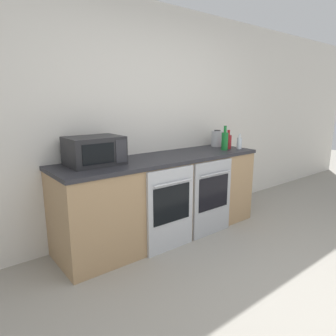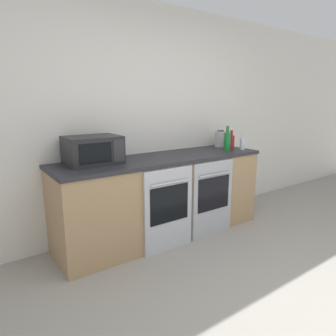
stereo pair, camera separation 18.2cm
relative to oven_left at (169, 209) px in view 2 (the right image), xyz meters
name	(u,v)px [view 2 (the right image)]	position (x,y,z in m)	size (l,w,h in m)	color
ground_plane	(306,323)	(0.17, -1.43, -0.44)	(16.00, 16.00, 0.00)	gray
wall_back	(146,120)	(0.17, 0.71, 0.86)	(10.00, 0.06, 2.60)	silver
counter_back	(163,196)	(0.17, 0.35, 0.02)	(2.44, 0.68, 0.92)	tan
oven_left	(169,209)	(0.00, 0.00, 0.00)	(0.58, 0.06, 0.87)	#B7BABF
oven_right	(213,198)	(0.61, 0.00, 0.00)	(0.58, 0.06, 0.87)	#A8AAAF
microwave	(93,150)	(-0.60, 0.43, 0.61)	(0.52, 0.39, 0.27)	#232326
bottle_green	(227,141)	(1.06, 0.25, 0.59)	(0.08, 0.08, 0.30)	#19722D
bottle_clear	(242,144)	(1.26, 0.18, 0.55)	(0.06, 0.06, 0.20)	silver
bottle_red	(231,142)	(1.18, 0.28, 0.57)	(0.08, 0.08, 0.24)	maroon
kettle	(220,139)	(1.21, 0.51, 0.58)	(0.15, 0.15, 0.22)	#B7BABF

